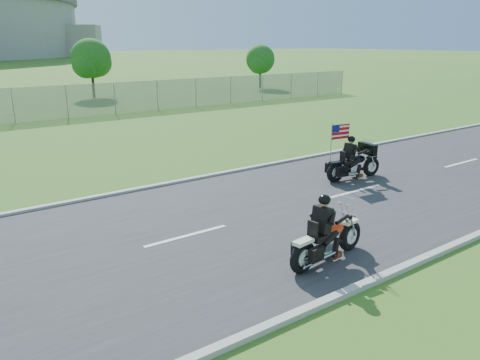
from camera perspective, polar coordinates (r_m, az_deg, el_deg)
ground at (r=12.37m, az=1.61°, el=-4.86°), size 420.00×420.00×0.00m
road at (r=12.36m, az=1.61°, el=-4.77°), size 120.00×8.00×0.04m
curb_north at (r=15.59m, az=-7.39°, el=-0.21°), size 120.00×0.18×0.12m
curb_south at (r=9.73m, az=16.44°, el=-11.52°), size 120.00×0.18×0.12m
tree_fence_near at (r=41.33m, az=-17.66°, el=13.71°), size 3.52×3.28×4.75m
tree_fence_far at (r=47.20m, az=2.51°, el=14.31°), size 3.08×2.87×4.20m
motorcycle_lead at (r=10.07m, az=10.51°, el=-7.28°), size 2.31×0.73×1.55m
motorcycle_follow at (r=16.20m, az=13.69°, el=1.83°), size 2.27×0.81×1.89m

